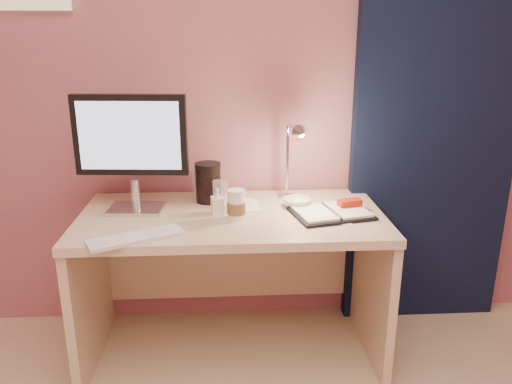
{
  "coord_description": "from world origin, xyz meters",
  "views": [
    {
      "loc": [
        -0.01,
        -0.78,
        1.52
      ],
      "look_at": [
        0.11,
        1.33,
        0.85
      ],
      "focal_mm": 35.0,
      "sensor_mm": 36.0,
      "label": 1
    }
  ],
  "objects": [
    {
      "name": "planner",
      "position": [
        0.46,
        1.34,
        0.74
      ],
      "size": [
        0.39,
        0.33,
        0.05
      ],
      "rotation": [
        0.0,
        0.0,
        0.23
      ],
      "color": "black",
      "rests_on": "desk"
    },
    {
      "name": "clear_cup",
      "position": [
        -0.05,
        1.48,
        0.79
      ],
      "size": [
        0.07,
        0.07,
        0.13
      ],
      "primitive_type": "cylinder",
      "color": "white",
      "rests_on": "desk"
    },
    {
      "name": "paper_a",
      "position": [
        0.07,
        1.47,
        0.73
      ],
      "size": [
        0.16,
        0.16,
        0.0
      ],
      "primitive_type": "cube",
      "rotation": [
        0.0,
        0.0,
        0.25
      ],
      "color": "white",
      "rests_on": "desk"
    },
    {
      "name": "keyboard",
      "position": [
        -0.39,
        1.1,
        0.74
      ],
      "size": [
        0.39,
        0.27,
        0.02
      ],
      "primitive_type": "cube",
      "rotation": [
        0.0,
        0.0,
        0.46
      ],
      "color": "white",
      "rests_on": "desk"
    },
    {
      "name": "room",
      "position": [
        0.95,
        1.69,
        1.14
      ],
      "size": [
        3.5,
        3.5,
        3.5
      ],
      "color": "#C6B28E",
      "rests_on": "ground"
    },
    {
      "name": "paper_b",
      "position": [
        0.46,
        1.3,
        0.73
      ],
      "size": [
        0.21,
        0.21,
        0.0
      ],
      "primitive_type": "cube",
      "rotation": [
        0.0,
        0.0,
        -0.32
      ],
      "color": "white",
      "rests_on": "desk"
    },
    {
      "name": "dark_jar",
      "position": [
        -0.11,
        1.57,
        0.82
      ],
      "size": [
        0.12,
        0.12,
        0.17
      ],
      "primitive_type": "cylinder",
      "color": "black",
      "rests_on": "desk"
    },
    {
      "name": "product_box",
      "position": [
        -0.12,
        1.62,
        0.82
      ],
      "size": [
        0.13,
        0.11,
        0.17
      ],
      "primitive_type": "cube",
      "rotation": [
        0.0,
        0.0,
        -0.2
      ],
      "color": "silver",
      "rests_on": "desk"
    },
    {
      "name": "bowl",
      "position": [
        0.31,
        1.46,
        0.75
      ],
      "size": [
        0.18,
        0.18,
        0.04
      ],
      "primitive_type": "imported",
      "rotation": [
        0.0,
        0.0,
        -0.43
      ],
      "color": "white",
      "rests_on": "desk"
    },
    {
      "name": "desk",
      "position": [
        0.0,
        1.45,
        0.5
      ],
      "size": [
        1.4,
        0.7,
        0.73
      ],
      "color": "#C9AC8E",
      "rests_on": "ground"
    },
    {
      "name": "monitor",
      "position": [
        -0.45,
        1.45,
        1.05
      ],
      "size": [
        0.51,
        0.2,
        0.54
      ],
      "rotation": [
        0.0,
        0.0,
        -0.08
      ],
      "color": "silver",
      "rests_on": "desk"
    },
    {
      "name": "coffee_cup",
      "position": [
        0.02,
        1.32,
        0.79
      ],
      "size": [
        0.08,
        0.08,
        0.13
      ],
      "color": "white",
      "rests_on": "desk"
    },
    {
      "name": "lotion_bottle",
      "position": [
        -0.07,
        1.38,
        0.79
      ],
      "size": [
        0.06,
        0.06,
        0.12
      ],
      "primitive_type": "imported",
      "rotation": [
        0.0,
        0.0,
        0.19
      ],
      "color": "white",
      "rests_on": "desk"
    },
    {
      "name": "desk_lamp",
      "position": [
        0.25,
        1.5,
        0.98
      ],
      "size": [
        0.13,
        0.25,
        0.4
      ],
      "rotation": [
        0.0,
        0.0,
        0.26
      ],
      "color": "silver",
      "rests_on": "desk"
    },
    {
      "name": "paper_c",
      "position": [
        0.02,
        1.55,
        0.73
      ],
      "size": [
        0.24,
        0.24,
        0.0
      ],
      "primitive_type": "cube",
      "rotation": [
        0.0,
        0.0,
        0.86
      ],
      "color": "white",
      "rests_on": "desk"
    }
  ]
}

